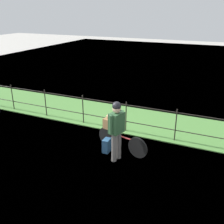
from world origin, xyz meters
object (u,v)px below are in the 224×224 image
Objects in this scene: backpack_on_paving at (107,145)px; wooden_crate at (110,124)px; cyclist_person at (117,126)px; terrier_dog at (111,117)px; bicycle_main at (121,141)px.

wooden_crate is at bearing 3.23° from backpack_on_paving.
cyclist_person is 4.21× the size of backpack_on_paving.
terrier_dog reaches higher than wooden_crate.
cyclist_person is at bearing -123.69° from backpack_on_paving.
cyclist_person reaches higher than bicycle_main.
terrier_dog is at bearing -14.51° from wooden_crate.
backpack_on_paving is (-0.00, -0.30, -0.78)m from terrier_dog.
terrier_dog is 0.84m from backpack_on_paving.
wooden_crate reaches higher than bicycle_main.
cyclist_person is (0.42, -0.57, 0.02)m from terrier_dog.
bicycle_main is 4.55× the size of wooden_crate.
wooden_crate reaches higher than backpack_on_paving.
bicycle_main is 0.83m from cyclist_person.
bicycle_main is at bearing -14.51° from wooden_crate.
backpack_on_paving is at bearing -90.26° from terrier_dog.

